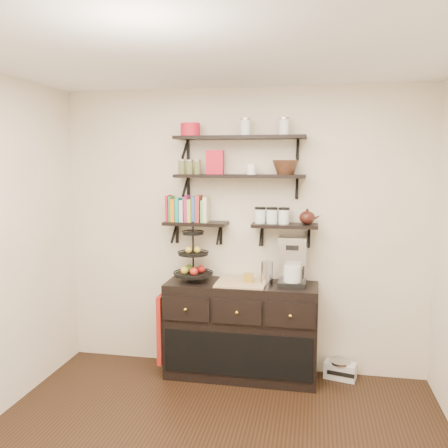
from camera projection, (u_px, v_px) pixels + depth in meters
ceiling at (196, 40)px, 2.67m from camera, size 3.50×3.50×0.02m
back_wall at (242, 231)px, 4.55m from camera, size 3.50×0.02×2.70m
shelf_top at (240, 138)px, 4.31m from camera, size 1.20×0.27×0.23m
shelf_mid at (240, 176)px, 4.36m from camera, size 1.20×0.27×0.23m
shelf_low_left at (196, 224)px, 4.51m from camera, size 0.60×0.25×0.23m
shelf_low_right at (285, 226)px, 4.35m from camera, size 0.60×0.25×0.23m
cookbooks at (189, 209)px, 4.50m from camera, size 0.40×0.15×0.26m
glass_canisters at (272, 216)px, 4.36m from camera, size 0.32×0.10×0.13m
sideboard at (241, 330)px, 4.43m from camera, size 1.40×0.50×0.92m
fruit_stand at (194, 262)px, 4.44m from camera, size 0.37×0.37×0.54m
candle at (249, 278)px, 4.36m from camera, size 0.08×0.08×0.08m
coffee_maker at (293, 262)px, 4.29m from camera, size 0.25×0.24×0.45m
thermal_carafe at (267, 273)px, 4.30m from camera, size 0.11×0.11×0.22m
apron at (163, 327)px, 4.47m from camera, size 0.04×0.28×0.65m
radio at (340, 370)px, 4.43m from camera, size 0.31×0.23×0.17m
recipe_box at (215, 162)px, 4.38m from camera, size 0.16×0.07×0.22m
walnut_bowl at (285, 167)px, 4.26m from camera, size 0.24×0.24×0.13m
ramekins at (251, 169)px, 4.32m from camera, size 0.09×0.09×0.10m
teapot at (307, 216)px, 4.30m from camera, size 0.22×0.19×0.15m
red_pot at (190, 130)px, 4.38m from camera, size 0.18×0.18×0.12m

